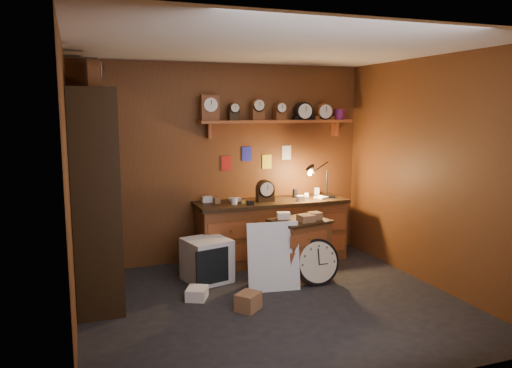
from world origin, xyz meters
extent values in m
plane|color=black|center=(0.00, 0.00, 0.00)|extent=(4.00, 4.00, 0.00)
cube|color=brown|center=(0.00, 1.80, 1.35)|extent=(4.00, 0.02, 2.70)
cube|color=brown|center=(0.00, -1.80, 1.35)|extent=(4.00, 0.02, 2.70)
cube|color=brown|center=(-2.00, 0.00, 1.35)|extent=(0.02, 3.60, 2.70)
cube|color=brown|center=(2.00, 0.00, 1.35)|extent=(0.02, 3.60, 2.70)
cube|color=beige|center=(0.00, 0.00, 2.70)|extent=(4.00, 3.60, 0.02)
cube|color=brown|center=(0.70, 1.65, 1.92)|extent=(2.20, 0.30, 0.04)
cube|color=brown|center=(-0.25, 1.72, 1.80)|extent=(0.04, 0.16, 0.20)
cube|color=brown|center=(1.65, 1.72, 1.80)|extent=(0.04, 0.16, 0.20)
cylinder|color=#B21419|center=(1.68, 1.65, 2.02)|extent=(0.16, 0.16, 0.15)
cube|color=maroon|center=(0.15, 1.79, 1.35)|extent=(0.14, 0.01, 0.20)
cube|color=#1C209D|center=(0.45, 1.79, 1.47)|extent=(0.14, 0.01, 0.20)
cube|color=yellow|center=(0.75, 1.79, 1.35)|extent=(0.14, 0.01, 0.20)
cube|color=silver|center=(1.05, 1.79, 1.47)|extent=(0.14, 0.01, 0.20)
cube|color=black|center=(-1.98, 0.98, 1.15)|extent=(0.03, 1.60, 2.30)
cube|color=black|center=(-1.75, 0.20, 1.15)|extent=(0.45, 0.03, 2.30)
cube|color=black|center=(-1.75, 1.76, 1.15)|extent=(0.45, 0.03, 2.30)
cube|color=black|center=(-1.75, 0.98, 0.05)|extent=(0.43, 1.54, 0.03)
cube|color=black|center=(-1.75, 0.98, 0.55)|extent=(0.43, 1.54, 0.03)
cube|color=black|center=(-1.75, 0.98, 1.00)|extent=(0.43, 1.54, 0.03)
cube|color=black|center=(-1.75, 0.98, 1.45)|extent=(0.43, 1.54, 0.03)
cube|color=black|center=(-1.75, 0.98, 1.90)|extent=(0.43, 1.54, 0.03)
cube|color=black|center=(-1.75, 0.98, 2.28)|extent=(0.43, 1.54, 0.03)
cube|color=brown|center=(0.56, 1.48, 0.40)|extent=(2.04, 0.60, 0.80)
cube|color=black|center=(0.56, 1.48, 0.82)|extent=(2.10, 0.66, 0.05)
cube|color=brown|center=(0.56, 1.18, 0.40)|extent=(1.96, 0.02, 0.52)
cylinder|color=black|center=(1.38, 1.43, 0.86)|extent=(0.12, 0.12, 0.02)
cylinder|color=black|center=(1.38, 1.43, 1.05)|extent=(0.02, 0.02, 0.38)
cylinder|color=black|center=(1.26, 1.40, 1.29)|extent=(0.27, 0.09, 0.14)
cone|color=black|center=(1.12, 1.37, 1.25)|extent=(0.18, 0.14, 0.18)
cube|color=brown|center=(0.63, 0.69, 0.36)|extent=(0.72, 0.64, 0.71)
cube|color=black|center=(0.63, 0.69, 0.73)|extent=(0.76, 0.69, 0.03)
cube|color=brown|center=(0.63, 0.43, 0.36)|extent=(0.54, 0.15, 0.60)
cylinder|color=black|center=(0.73, 0.41, 0.27)|extent=(0.56, 0.17, 0.56)
cylinder|color=beige|center=(0.73, 0.38, 0.28)|extent=(0.49, 0.11, 0.48)
cube|color=black|center=(0.73, 0.37, 0.36)|extent=(0.01, 0.04, 0.18)
cube|color=black|center=(0.79, 0.37, 0.25)|extent=(0.13, 0.01, 0.01)
cube|color=silver|center=(0.17, 0.42, 0.00)|extent=(0.63, 0.25, 0.81)
cube|color=silver|center=(-0.49, 0.97, 0.26)|extent=(0.61, 0.61, 0.52)
cube|color=black|center=(-0.49, 0.71, 0.26)|extent=(0.42, 0.13, 0.42)
cube|color=#90623F|center=(-1.65, 0.68, 0.07)|extent=(0.28, 0.26, 0.14)
cube|color=white|center=(-0.74, 0.43, 0.06)|extent=(0.30, 0.32, 0.13)
cube|color=#90623F|center=(-0.31, -0.05, 0.09)|extent=(0.32, 0.32, 0.18)
camera|label=1|loc=(-1.92, -4.76, 2.09)|focal=35.00mm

